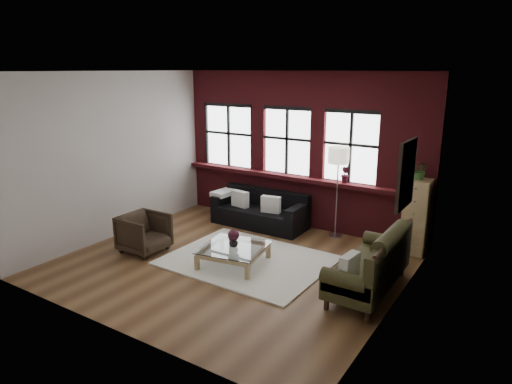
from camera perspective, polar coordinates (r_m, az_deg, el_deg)
The scene contains 26 objects.
floor at distance 7.96m, azimuth -2.97°, elevation -8.88°, with size 5.50×5.50×0.00m, color brown.
ceiling at distance 7.27m, azimuth -3.33°, elevation 14.83°, with size 5.50×5.50×0.00m, color white.
wall_back at distance 9.55m, azimuth 5.67°, elevation 5.22°, with size 5.50×5.50×0.00m, color beige.
wall_front at distance 5.68m, azimuth -18.01°, elevation -2.39°, with size 5.50×5.50×0.00m, color beige.
wall_left at distance 9.30m, azimuth -17.08°, elevation 4.35°, with size 5.00×5.00×0.00m, color beige.
wall_right at distance 6.30m, azimuth 17.64°, elevation -0.67°, with size 5.00×5.00×0.00m, color beige.
brick_backwall at distance 9.50m, azimuth 5.51°, elevation 5.17°, with size 5.50×0.12×3.20m, color maroon, non-canonical shape.
sill_ledge at distance 9.53m, azimuth 5.18°, elevation 1.77°, with size 5.50×0.30×0.08m, color maroon.
window_left at distance 10.41m, azimuth -3.34°, elevation 6.93°, with size 1.38×0.10×1.50m, color black, non-canonical shape.
window_mid at distance 9.62m, azimuth 3.96°, elevation 6.23°, with size 1.38×0.10×1.50m, color black, non-canonical shape.
window_right at distance 9.04m, azimuth 11.79°, elevation 5.37°, with size 1.38×0.10×1.50m, color black, non-canonical shape.
wall_poster at distance 6.53m, azimuth 18.27°, elevation 2.09°, with size 0.05×0.74×0.94m, color black, non-canonical shape.
shag_rug at distance 8.03m, azimuth -1.03°, elevation -8.53°, with size 2.69×2.11×0.03m, color silver.
dark_sofa at distance 9.64m, azimuth 0.46°, elevation -2.18°, with size 2.01×0.81×0.73m, color black, non-canonical shape.
pillow_a at distance 9.73m, azimuth -1.99°, elevation -0.86°, with size 0.40×0.14×0.34m, color silver.
pillow_b at distance 9.34m, azimuth 1.87°, elevation -1.56°, with size 0.40×0.14×0.34m, color silver.
vintage_settee at distance 7.01m, azimuth 13.93°, elevation -8.25°, with size 0.85×1.90×1.02m, color #2E2C15, non-canonical shape.
pillow_settee at distance 6.49m, azimuth 11.61°, elevation -9.05°, with size 0.14×0.38×0.34m, color silver.
armchair at distance 8.56m, azimuth -13.81°, elevation -5.01°, with size 0.75×0.77×0.70m, color black.
coffee_table at distance 7.82m, azimuth -2.80°, elevation -8.00°, with size 1.03×1.03×0.35m, color tan, non-canonical shape.
vase at distance 7.73m, azimuth -2.82°, elevation -6.27°, with size 0.16×0.16×0.17m, color #B2B2B2.
flowers at distance 7.68m, azimuth -2.83°, elevation -5.42°, with size 0.20×0.20×0.20m, color #461828.
drawer_chest at distance 8.62m, azimuth 19.39°, elevation -2.96°, with size 0.42×0.42×1.37m, color tan.
potted_plant_top at distance 8.41m, azimuth 19.90°, elevation 2.58°, with size 0.30×0.26×0.34m, color #2D5923.
floor_lamp at distance 8.98m, azimuth 10.10°, elevation 0.31°, with size 0.40×0.40×1.95m, color #A5A5A8, non-canonical shape.
sill_plant at distance 9.03m, azimuth 11.15°, elevation 2.16°, with size 0.19×0.15×0.34m, color #461828.
Camera 1 is at (4.26, -5.89, 3.25)m, focal length 32.00 mm.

